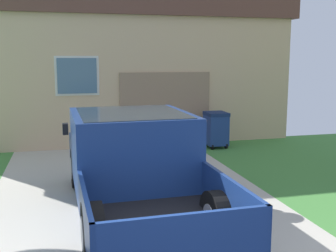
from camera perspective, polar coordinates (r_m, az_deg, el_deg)
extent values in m
cube|color=#BCB6A6|center=(8.36, -5.40, -9.09)|extent=(5.20, 9.00, 0.06)
cube|color=navy|center=(6.93, -4.16, -10.88)|extent=(1.91, 5.16, 0.42)
cube|color=navy|center=(7.21, -5.10, -3.14)|extent=(2.01, 2.17, 1.26)
cube|color=#1E2833|center=(7.14, -5.14, -0.20)|extent=(1.77, 2.00, 0.53)
cube|color=navy|center=(8.77, -6.90, -3.09)|extent=(1.99, 0.99, 0.62)
cube|color=black|center=(5.44, -0.89, -13.93)|extent=(2.01, 2.08, 0.06)
cube|color=navy|center=(5.20, -11.37, -12.06)|extent=(0.10, 2.04, 0.60)
cube|color=navy|center=(5.64, 8.68, -10.25)|extent=(0.10, 2.04, 0.60)
cube|color=navy|center=(4.46, 2.44, -15.59)|extent=(1.97, 0.10, 0.60)
cube|color=black|center=(7.79, -14.02, -0.38)|extent=(0.10, 0.18, 0.20)
cylinder|color=black|center=(8.63, -12.37, -5.70)|extent=(0.28, 0.80, 0.80)
cylinder|color=#9E9EA3|center=(8.63, -12.37, -5.70)|extent=(0.29, 0.45, 0.44)
cylinder|color=black|center=(8.87, -1.23, -5.06)|extent=(0.28, 0.80, 0.80)
cylinder|color=#9E9EA3|center=(8.87, -1.23, -5.06)|extent=(0.29, 0.45, 0.44)
cylinder|color=black|center=(5.52, -10.35, -14.32)|extent=(0.28, 0.80, 0.80)
cylinder|color=#9E9EA3|center=(5.52, -10.35, -14.32)|extent=(0.29, 0.45, 0.44)
cylinder|color=black|center=(5.89, 6.87, -12.65)|extent=(0.28, 0.80, 0.80)
cylinder|color=#9E9EA3|center=(5.89, 6.87, -12.65)|extent=(0.29, 0.45, 0.44)
cylinder|color=black|center=(8.08, 4.53, -6.58)|extent=(0.15, 0.15, 0.78)
cylinder|color=black|center=(7.86, 2.75, -7.02)|extent=(0.15, 0.15, 0.78)
cylinder|color=#4C9356|center=(7.82, 3.70, -2.39)|extent=(0.30, 0.30, 0.53)
cylinder|color=tan|center=(7.96, 4.62, -2.74)|extent=(0.09, 0.09, 0.61)
cylinder|color=tan|center=(7.72, 2.74, -3.09)|extent=(0.09, 0.09, 0.61)
sphere|color=tan|center=(7.76, 3.73, 0.38)|extent=(0.20, 0.20, 0.20)
cylinder|color=brown|center=(7.75, 3.74, 0.72)|extent=(0.46, 0.46, 0.01)
cone|color=brown|center=(7.74, 3.74, 1.12)|extent=(0.21, 0.21, 0.11)
cube|color=#B24C56|center=(7.82, 5.49, -9.43)|extent=(0.32, 0.19, 0.19)
torus|color=#B24C56|center=(7.78, 5.51, -8.43)|extent=(0.29, 0.02, 0.29)
cube|color=#D4B189|center=(15.34, -7.30, 6.69)|extent=(10.49, 6.29, 3.86)
cube|color=brown|center=(15.44, -7.50, 16.06)|extent=(10.91, 6.54, 1.17)
cube|color=#93755B|center=(12.49, -0.35, 2.39)|extent=(2.77, 0.06, 2.20)
cube|color=slate|center=(12.05, -12.46, 6.79)|extent=(1.10, 0.05, 1.00)
cube|color=silver|center=(12.06, -12.47, 6.80)|extent=(1.23, 0.02, 1.12)
cube|color=navy|center=(12.26, 6.65, -0.55)|extent=(0.58, 0.68, 0.86)
cube|color=navy|center=(12.19, 6.69, 1.68)|extent=(0.60, 0.71, 0.10)
cylinder|color=black|center=(12.01, 6.09, -2.83)|extent=(0.05, 0.18, 0.18)
cylinder|color=black|center=(12.17, 8.04, -2.71)|extent=(0.05, 0.18, 0.18)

